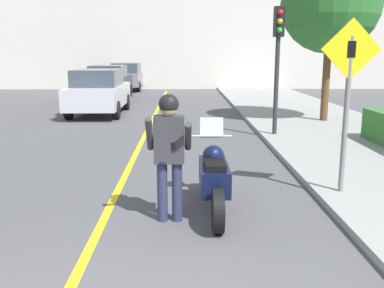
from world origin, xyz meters
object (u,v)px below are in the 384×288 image
object	(u,v)px
crossing_sign	(348,90)
parked_car_black	(109,82)
street_tree	(331,3)
parked_car_grey	(127,76)
motorcycle	(214,178)
traffic_light	(278,46)
parked_car_silver	(99,92)
person_biker	(169,145)

from	to	relation	value
crossing_sign	parked_car_black	distance (m)	16.35
street_tree	parked_car_grey	bearing A→B (deg)	121.73
motorcycle	traffic_light	bearing A→B (deg)	69.64
parked_car_silver	parked_car_black	distance (m)	5.46
parked_car_black	motorcycle	bearing A→B (deg)	-74.92
street_tree	parked_car_grey	world-z (taller)	street_tree
traffic_light	street_tree	xyz separation A→B (m)	(2.10, 2.40, 1.33)
person_biker	traffic_light	distance (m)	6.56
person_biker	crossing_sign	world-z (taller)	crossing_sign
traffic_light	street_tree	size ratio (longest dim) A/B	0.64
motorcycle	parked_car_silver	xyz separation A→B (m)	(-3.64, 10.15, 0.36)
motorcycle	street_tree	size ratio (longest dim) A/B	0.42
crossing_sign	traffic_light	world-z (taller)	traffic_light
crossing_sign	motorcycle	bearing A→B (deg)	-166.30
traffic_light	parked_car_black	size ratio (longest dim) A/B	0.79
crossing_sign	parked_car_grey	world-z (taller)	crossing_sign
traffic_light	parked_car_grey	distance (m)	16.77
parked_car_silver	parked_car_black	xyz separation A→B (m)	(-0.56, 5.43, 0.00)
traffic_light	parked_car_black	world-z (taller)	traffic_light
parked_car_grey	parked_car_silver	bearing A→B (deg)	-87.98
motorcycle	parked_car_black	bearing A→B (deg)	105.08
person_biker	parked_car_silver	world-z (taller)	person_biker
person_biker	parked_car_grey	xyz separation A→B (m)	(-3.40, 21.41, -0.21)
street_tree	parked_car_silver	distance (m)	8.60
street_tree	parked_car_silver	xyz separation A→B (m)	(-7.76, 2.31, -2.91)
traffic_light	parked_car_grey	xyz separation A→B (m)	(-6.04, 15.57, -1.58)
traffic_light	person_biker	bearing A→B (deg)	-114.34
street_tree	parked_car_black	distance (m)	11.73
parked_car_silver	parked_car_grey	world-z (taller)	same
street_tree	parked_car_black	bearing A→B (deg)	137.03
street_tree	crossing_sign	bearing A→B (deg)	-105.74
crossing_sign	parked_car_silver	bearing A→B (deg)	120.54
parked_car_silver	parked_car_grey	xyz separation A→B (m)	(-0.38, 10.85, 0.00)
person_biker	parked_car_grey	bearing A→B (deg)	99.02
street_tree	parked_car_black	xyz separation A→B (m)	(-8.32, 7.75, -2.91)
motorcycle	crossing_sign	bearing A→B (deg)	13.70
motorcycle	person_biker	world-z (taller)	person_biker
motorcycle	parked_car_silver	distance (m)	10.79
traffic_light	crossing_sign	bearing A→B (deg)	-89.61
person_biker	parked_car_silver	size ratio (longest dim) A/B	0.41
motorcycle	parked_car_black	world-z (taller)	parked_car_black
parked_car_silver	traffic_light	bearing A→B (deg)	-39.79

